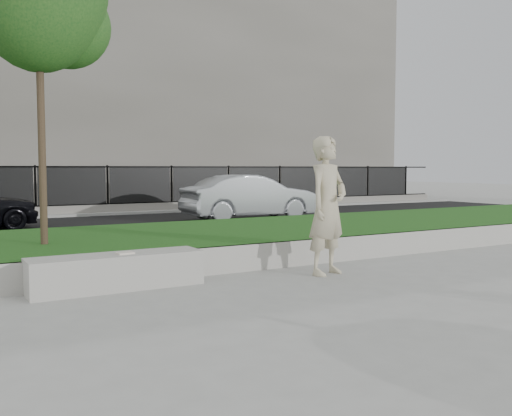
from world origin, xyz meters
TOP-DOWN VIEW (x-y plane):
  - ground at (0.00, 0.00)m, footprint 90.00×90.00m
  - grass_bank at (0.00, 3.00)m, footprint 34.00×4.00m
  - grass_kerb at (0.00, 1.04)m, footprint 34.00×0.08m
  - street at (0.00, 8.50)m, footprint 34.00×7.00m
  - far_pavement at (0.00, 13.00)m, footprint 34.00×3.00m
  - iron_fence at (0.00, 12.00)m, footprint 32.00×0.30m
  - building_facade at (0.00, 20.00)m, footprint 34.00×10.00m
  - stone_bench at (-1.50, 0.80)m, footprint 2.17×0.54m
  - man at (1.40, 0.25)m, footprint 0.83×0.66m
  - book at (-1.41, 0.76)m, footprint 0.22×0.17m
  - car_silver at (4.63, 8.07)m, footprint 3.98×1.51m

SIDE VIEW (x-z plane):
  - ground at x=0.00m, z-range 0.00..0.00m
  - street at x=0.00m, z-range 0.00..0.04m
  - far_pavement at x=0.00m, z-range 0.00..0.12m
  - grass_bank at x=0.00m, z-range 0.00..0.40m
  - grass_kerb at x=0.00m, z-range 0.00..0.40m
  - stone_bench at x=-1.50m, z-range 0.00..0.44m
  - book at x=-1.41m, z-range 0.44..0.47m
  - iron_fence at x=0.00m, z-range -0.21..1.29m
  - car_silver at x=4.63m, z-range 0.04..1.34m
  - man at x=1.40m, z-range 0.00..1.98m
  - building_facade at x=0.00m, z-range 0.00..10.00m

